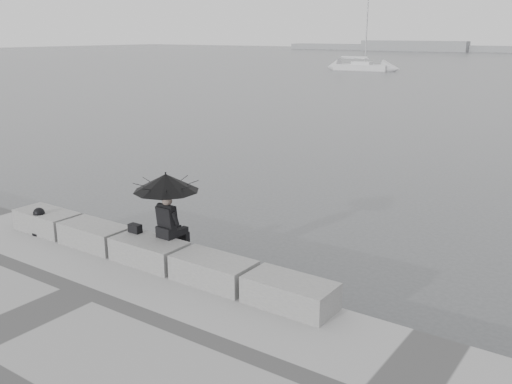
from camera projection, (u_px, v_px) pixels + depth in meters
The scene contains 10 objects.
ground at pixel (166, 278), 12.29m from camera, with size 360.00×360.00×0.00m, color #404244.
stone_block_far_left at pixel (47, 221), 13.61m from camera, with size 1.60×0.80×0.50m, color slate.
stone_block_left at pixel (95, 235), 12.67m from camera, with size 1.60×0.80×0.50m, color slate.
stone_block_centre at pixel (149, 252), 11.73m from camera, with size 1.60×0.80×0.50m, color slate.
stone_block_right at pixel (214, 271), 10.79m from camera, with size 1.60×0.80×0.50m, color slate.
stone_block_far_right at pixel (290, 293), 9.86m from camera, with size 1.60×0.80×0.50m, color slate.
seated_person at pixel (166, 189), 11.57m from camera, with size 1.35×1.35×1.39m.
bag at pixel (135, 228), 12.10m from camera, with size 0.28×0.16×0.18m, color black.
mooring_bollard at pixel (40, 223), 13.41m from camera, with size 0.41×0.41×0.65m.
sailboat_left at pixel (362, 66), 78.94m from camera, with size 7.66×3.14×12.90m.
Camera 1 is at (8.08, -8.18, 5.11)m, focal length 40.00 mm.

